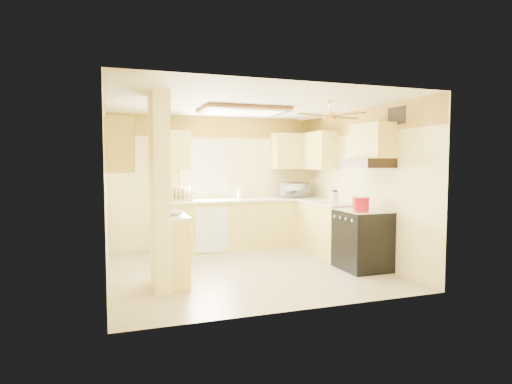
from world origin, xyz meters
name	(u,v)px	position (x,y,z in m)	size (l,w,h in m)	color
floor	(247,270)	(0.00, 0.00, 0.00)	(4.00, 4.00, 0.00)	tan
ceiling	(247,104)	(0.00, 0.00, 2.50)	(4.00, 4.00, 0.00)	white
wall_back	(217,182)	(0.00, 1.90, 1.25)	(4.00, 4.00, 0.00)	#FEEA9B
wall_front	(300,198)	(0.00, -1.90, 1.25)	(4.00, 4.00, 0.00)	#FEEA9B
wall_left	(106,191)	(-2.00, 0.00, 1.25)	(3.80, 3.80, 0.00)	#FEEA9B
wall_right	(362,185)	(2.00, 0.00, 1.25)	(3.80, 3.80, 0.00)	#FEEA9B
wallpaper_border	(217,127)	(0.00, 1.88, 2.30)	(4.00, 0.02, 0.40)	yellow
partition_column	(159,192)	(-1.35, -0.55, 1.25)	(0.20, 0.70, 2.50)	#FEEA9B
partition_ledge	(177,253)	(-1.13, -0.55, 0.45)	(0.25, 0.55, 0.90)	#EDD870
ledge_top	(177,217)	(-1.13, -0.55, 0.92)	(0.28, 0.58, 0.04)	silver
lower_cabinets_back	(246,224)	(0.50, 1.60, 0.45)	(3.00, 0.60, 0.90)	#EDD870
lower_cabinets_right	(327,229)	(1.70, 0.60, 0.45)	(0.60, 1.40, 0.90)	#EDD870
countertop_back	(246,200)	(0.50, 1.59, 0.92)	(3.04, 0.64, 0.04)	silver
countertop_right	(327,203)	(1.69, 0.60, 0.92)	(0.64, 1.44, 0.04)	silver
dishwasher_panel	(211,230)	(-0.25, 1.29, 0.43)	(0.58, 0.02, 0.80)	white
window	(204,167)	(-0.25, 1.89, 1.55)	(0.92, 0.02, 1.02)	white
upper_cab_back_left	(173,150)	(-0.85, 1.72, 1.85)	(0.60, 0.35, 0.70)	#EDD870
upper_cab_back_right	(294,151)	(1.55, 1.72, 1.85)	(0.90, 0.35, 0.70)	#EDD870
upper_cab_right	(318,151)	(1.82, 1.25, 1.85)	(0.35, 1.00, 0.70)	#EDD870
upper_cab_left_wall	(119,146)	(-1.82, -0.25, 1.85)	(0.35, 0.75, 0.70)	#EDD870
upper_cab_over_stove	(373,141)	(1.82, -0.55, 1.95)	(0.35, 0.76, 0.52)	#EDD870
stove	(362,239)	(1.67, -0.55, 0.46)	(0.68, 0.77, 0.92)	black
range_hood	(368,163)	(1.74, -0.55, 1.62)	(0.50, 0.76, 0.14)	black
poster_menu	(168,145)	(-1.24, -0.55, 1.85)	(0.02, 0.42, 0.57)	black
poster_nashville	(168,196)	(-1.24, -0.55, 1.20)	(0.02, 0.42, 0.57)	black
ceiling_light_panel	(243,111)	(0.10, 0.50, 2.46)	(1.35, 0.95, 0.06)	brown
ceiling_fan	(329,116)	(1.00, -0.70, 2.29)	(1.15, 1.15, 0.26)	gold
vent_grate	(397,116)	(1.98, -0.90, 2.30)	(0.02, 0.40, 0.25)	black
microwave	(294,190)	(1.50, 1.61, 1.08)	(0.51, 0.35, 0.28)	white
bowl	(174,213)	(-1.16, -0.52, 0.97)	(0.24, 0.24, 0.06)	white
dutch_oven	(361,203)	(1.70, -0.45, 1.01)	(0.27, 0.27, 0.18)	red
kettle	(335,197)	(1.73, 0.40, 1.04)	(0.14, 0.14, 0.22)	silver
dish_rack	(181,196)	(-0.74, 1.58, 1.03)	(0.42, 0.32, 0.24)	tan
utensil_crock	(240,194)	(0.41, 1.68, 1.02)	(0.13, 0.13, 0.25)	white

